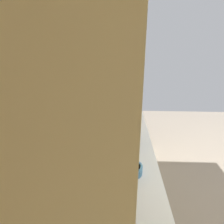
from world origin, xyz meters
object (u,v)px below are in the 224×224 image
(bowl, at_px, (131,169))
(oven_range, at_px, (120,117))
(microwave, at_px, (119,128))
(kettle, at_px, (127,114))

(bowl, bearing_deg, oven_range, 2.06)
(oven_range, xyz_separation_m, microwave, (-1.83, 0.01, 0.60))
(microwave, bearing_deg, kettle, -9.21)
(microwave, relative_size, bowl, 2.65)
(microwave, height_order, bowl, microwave)
(bowl, distance_m, kettle, 1.15)
(kettle, bearing_deg, oven_range, 4.01)
(microwave, height_order, kettle, microwave)
(bowl, relative_size, kettle, 1.00)
(microwave, bearing_deg, bowl, -169.47)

